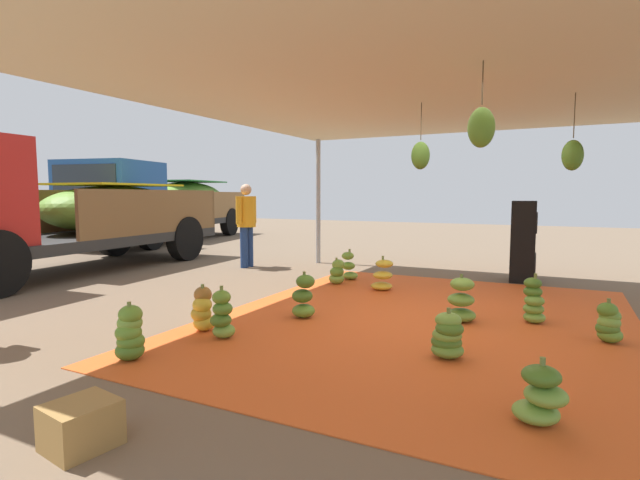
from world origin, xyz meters
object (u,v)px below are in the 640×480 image
object	(u,v)px
banana_bunch_4	(609,324)
banana_bunch_8	(541,397)
banana_bunch_11	(203,310)
speaker_stack	(523,241)
crate_0	(81,425)
banana_bunch_5	(130,334)
banana_bunch_7	(448,336)
worker_0	(246,219)
banana_bunch_2	(534,302)
cargo_truck_main	(54,211)
cargo_truck_far	(162,203)
banana_bunch_1	(337,273)
banana_bunch_0	(304,298)
banana_bunch_10	(222,316)
banana_bunch_9	(349,267)
banana_bunch_6	(461,302)
banana_bunch_3	(383,276)

from	to	relation	value
banana_bunch_4	banana_bunch_8	bearing A→B (deg)	166.22
banana_bunch_11	speaker_stack	world-z (taller)	speaker_stack
banana_bunch_4	crate_0	xyz separation A→B (m)	(-3.75, 2.96, -0.06)
banana_bunch_11	crate_0	size ratio (longest dim) A/B	1.39
banana_bunch_5	banana_bunch_7	distance (m)	2.89
banana_bunch_8	worker_0	size ratio (longest dim) A/B	0.26
speaker_stack	crate_0	distance (m)	7.40
banana_bunch_5	banana_bunch_11	xyz separation A→B (m)	(1.01, 0.02, -0.00)
banana_bunch_2	cargo_truck_main	distance (m)	8.33
cargo_truck_far	worker_0	distance (m)	6.62
banana_bunch_1	cargo_truck_main	bearing A→B (deg)	105.12
cargo_truck_main	crate_0	size ratio (longest dim) A/B	17.64
banana_bunch_0	banana_bunch_10	distance (m)	1.18
banana_bunch_10	banana_bunch_9	bearing A→B (deg)	3.01
banana_bunch_11	crate_0	world-z (taller)	banana_bunch_11
banana_bunch_1	cargo_truck_main	world-z (taller)	cargo_truck_main
banana_bunch_8	banana_bunch_11	xyz separation A→B (m)	(0.68, 3.38, 0.05)
banana_bunch_6	banana_bunch_2	bearing A→B (deg)	-66.49
banana_bunch_9	cargo_truck_main	xyz separation A→B (m)	(-1.88, 5.23, 0.95)
banana_bunch_1	banana_bunch_9	size ratio (longest dim) A/B	0.82
banana_bunch_1	banana_bunch_3	world-z (taller)	banana_bunch_3
banana_bunch_10	speaker_stack	distance (m)	5.65
banana_bunch_3	banana_bunch_4	distance (m)	3.28
banana_bunch_9	cargo_truck_far	bearing A→B (deg)	64.96
banana_bunch_1	banana_bunch_2	distance (m)	3.28
banana_bunch_3	cargo_truck_far	distance (m)	10.12
cargo_truck_far	speaker_stack	size ratio (longest dim) A/B	5.40
cargo_truck_far	crate_0	bearing A→B (deg)	-137.14
banana_bunch_0	banana_bunch_4	size ratio (longest dim) A/B	1.26
banana_bunch_6	speaker_stack	bearing A→B (deg)	-7.69
banana_bunch_1	banana_bunch_10	xyz separation A→B (m)	(-3.30, -0.21, 0.04)
banana_bunch_4	banana_bunch_3	bearing A→B (deg)	62.99
banana_bunch_9	banana_bunch_10	bearing A→B (deg)	-176.99
banana_bunch_2	banana_bunch_4	distance (m)	0.87
banana_bunch_7	cargo_truck_far	size ratio (longest dim) A/B	0.06
banana_bunch_2	banana_bunch_5	distance (m)	4.39
banana_bunch_4	banana_bunch_5	bearing A→B (deg)	123.06
banana_bunch_10	worker_0	xyz separation A→B (m)	(4.22, 2.70, 0.76)
banana_bunch_0	banana_bunch_1	world-z (taller)	banana_bunch_0
banana_bunch_1	cargo_truck_main	size ratio (longest dim) A/B	0.07
banana_bunch_2	banana_bunch_4	world-z (taller)	banana_bunch_2
banana_bunch_8	banana_bunch_10	xyz separation A→B (m)	(0.57, 3.03, 0.05)
banana_bunch_3	crate_0	xyz separation A→B (m)	(-5.24, 0.04, -0.09)
banana_bunch_6	banana_bunch_8	size ratio (longest dim) A/B	1.27
banana_bunch_1	banana_bunch_11	world-z (taller)	banana_bunch_11
banana_bunch_6	banana_bunch_9	world-z (taller)	banana_bunch_6
worker_0	crate_0	bearing A→B (deg)	-152.40
banana_bunch_0	cargo_truck_main	distance (m)	5.90
banana_bunch_4	banana_bunch_0	bearing A→B (deg)	99.25
banana_bunch_0	banana_bunch_4	distance (m)	3.27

